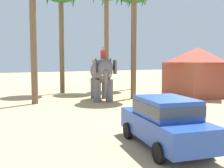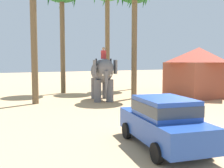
{
  "view_description": "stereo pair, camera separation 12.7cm",
  "coord_description": "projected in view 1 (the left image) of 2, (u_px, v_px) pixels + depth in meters",
  "views": [
    {
      "loc": [
        -7.77,
        -7.38,
        2.93
      ],
      "look_at": [
        -0.32,
        5.74,
        1.6
      ],
      "focal_mm": 42.54,
      "sensor_mm": 36.0,
      "label": 1
    },
    {
      "loc": [
        -7.66,
        -7.44,
        2.93
      ],
      "look_at": [
        -0.32,
        5.74,
        1.6
      ],
      "focal_mm": 42.54,
      "sensor_mm": 36.0,
      "label": 2
    }
  ],
  "objects": [
    {
      "name": "ground_plane",
      "position": [
        191.0,
        135.0,
        10.47
      ],
      "size": [
        120.0,
        120.0,
        0.0
      ],
      "primitive_type": "plane",
      "color": "tan"
    },
    {
      "name": "car_sedan_foreground",
      "position": [
        165.0,
        120.0,
        8.95
      ],
      "size": [
        2.54,
        4.37,
        1.7
      ],
      "color": "#23479E",
      "rests_on": "ground"
    },
    {
      "name": "elephant_with_mahout",
      "position": [
        102.0,
        74.0,
        19.35
      ],
      "size": [
        2.6,
        4.01,
        3.88
      ],
      "color": "slate",
      "rests_on": "ground"
    },
    {
      "name": "roadside_hut",
      "position": [
        198.0,
        71.0,
        21.41
      ],
      "size": [
        5.11,
        4.33,
        4.0
      ],
      "color": "#994C38",
      "rests_on": "ground"
    }
  ]
}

